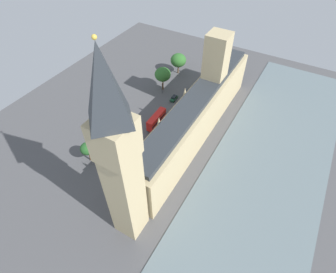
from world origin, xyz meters
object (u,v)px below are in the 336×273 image
Objects in this scene: car_blue_corner at (190,91)px; car_white_leading at (121,170)px; pedestrian_midblock at (207,90)px; plane_tree_trailing at (163,74)px; car_dark_green_kerbside at (174,98)px; pedestrian_near_tower at (162,145)px; plane_tree_far_end at (87,149)px; clock_tower at (119,159)px; parliament_building at (198,111)px; street_lamp_opposite_hall at (162,85)px; double_decker_bus_by_river_gate at (156,119)px; plane_tree_under_trees at (178,60)px.

car_blue_corner is 1.01× the size of car_white_leading.
plane_tree_trailing is at bearing 21.13° from pedestrian_midblock.
pedestrian_near_tower is (-9.31, 25.64, -0.21)m from car_dark_green_kerbside.
plane_tree_trailing is 47.23m from plane_tree_far_end.
pedestrian_midblock is at bearing -83.57° from clock_tower.
car_dark_green_kerbside is 2.94× the size of pedestrian_near_tower.
parliament_building reaches higher than street_lamp_opposite_hall.
parliament_building is 48.91× the size of pedestrian_near_tower.
plane_tree_trailing is (11.65, 3.35, 6.68)m from car_blue_corner.
clock_tower is at bearing 111.28° from double_decker_bus_by_river_gate.
parliament_building reaches higher than pedestrian_midblock.
parliament_building is at bearing -139.40° from pedestrian_near_tower.
car_blue_corner is at bearing -93.72° from car_white_leading.
car_blue_corner is 2.62× the size of pedestrian_midblock.
car_white_leading is (-1.94, 25.12, -1.75)m from double_decker_bus_by_river_gate.
car_dark_green_kerbside is 0.45× the size of plane_tree_under_trees.
clock_tower is 5.19× the size of double_decker_bus_by_river_gate.
car_white_leading is at bearing 80.65° from pedestrian_midblock.
pedestrian_midblock is at bearing -108.11° from plane_tree_far_end.
clock_tower is 36.19m from plane_tree_far_end.
car_dark_green_kerbside is at bearing 151.89° from plane_tree_trailing.
plane_tree_trailing is (7.94, -4.24, 6.67)m from car_dark_green_kerbside.
clock_tower reaches higher than plane_tree_far_end.
car_blue_corner is at bearing -150.06° from street_lamp_opposite_hall.
plane_tree_under_trees is at bearing -84.44° from street_lamp_opposite_hall.
parliament_building is 45.12× the size of pedestrian_midblock.
plane_tree_far_end is at bearing 51.08° from parliament_building.
parliament_building is 40.21m from plane_tree_under_trees.
clock_tower reaches higher than plane_tree_trailing.
car_dark_green_kerbside is 15.51m from pedestrian_midblock.
plane_tree_trailing is (24.33, -16.54, -1.87)m from parliament_building.
pedestrian_near_tower is at bearing 129.91° from double_decker_bus_by_river_gate.
plane_tree_far_end is (17.66, 17.31, 5.00)m from pedestrian_near_tower.
car_white_leading is 17.27m from pedestrian_near_tower.
plane_tree_trailing reaches higher than plane_tree_far_end.
street_lamp_opposite_hall reaches higher than car_white_leading.
parliament_building is 7.03× the size of double_decker_bus_by_river_gate.
street_lamp_opposite_hall is (8.47, -18.42, 1.34)m from double_decker_bus_by_river_gate.
pedestrian_midblock is at bearing -131.28° from car_dark_green_kerbside.
plane_tree_far_end is (18.01, 55.09, 4.94)m from pedestrian_midblock.
car_blue_corner and car_dark_green_kerbside have the same top height.
parliament_building is at bearing 149.03° from street_lamp_opposite_hall.
clock_tower reaches higher than pedestrian_near_tower.
pedestrian_midblock is at bearing 158.70° from plane_tree_under_trees.
clock_tower is at bearing 93.39° from pedestrian_midblock.
pedestrian_midblock is (7.57, -67.14, -27.53)m from clock_tower.
parliament_building is 22.21m from car_dark_green_kerbside.
street_lamp_opposite_hall is (-1.62, -44.53, -1.70)m from plane_tree_far_end.
car_white_leading is 0.55× the size of plane_tree_far_end.
parliament_building is at bearing 145.79° from plane_tree_trailing.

